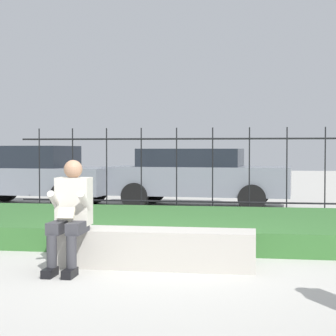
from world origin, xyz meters
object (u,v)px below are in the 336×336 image
Objects in this scene: person_seated_reader at (71,211)px; car_parked_center at (197,176)px; car_parked_left at (31,174)px; stone_bench at (156,250)px.

car_parked_center is (0.69, 7.01, 0.07)m from person_seated_reader.
person_seated_reader is 7.48m from car_parked_left.
person_seated_reader is at bearing -59.21° from car_parked_left.
car_parked_center is (3.96, 0.29, -0.03)m from car_parked_left.
car_parked_center reaches higher than stone_bench.
car_parked_left is at bearing 123.11° from stone_bench.
person_seated_reader is at bearing -91.32° from car_parked_center.
stone_bench is at bearing -83.74° from car_parked_center.
person_seated_reader is 0.28× the size of car_parked_center.
car_parked_center is at bearing 9.04° from car_parked_left.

